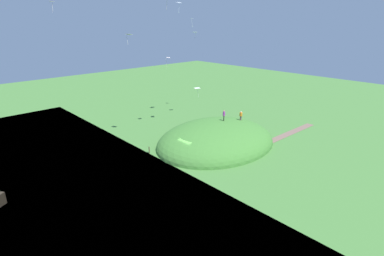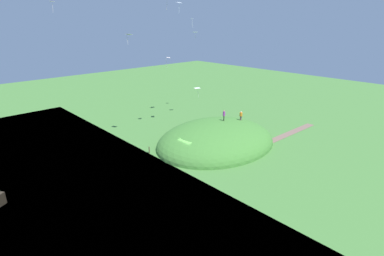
{
  "view_description": "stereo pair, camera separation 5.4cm",
  "coord_description": "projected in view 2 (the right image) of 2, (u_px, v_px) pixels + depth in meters",
  "views": [
    {
      "loc": [
        -27.02,
        -29.1,
        18.64
      ],
      "look_at": [
        -0.23,
        -0.84,
        4.51
      ],
      "focal_mm": 27.38,
      "sensor_mm": 36.0,
      "label": 1
    },
    {
      "loc": [
        -26.99,
        -29.14,
        18.64
      ],
      "look_at": [
        -0.23,
        -0.84,
        4.51
      ],
      "focal_mm": 27.38,
      "sensor_mm": 36.0,
      "label": 2
    }
  ],
  "objects": [
    {
      "name": "person_walking_path",
      "position": [
        224.0,
        114.0,
        47.8
      ],
      "size": [
        0.54,
        0.54,
        1.78
      ],
      "rotation": [
        0.0,
        0.0,
        0.53
      ],
      "color": "black",
      "rests_on": "grass_hill"
    },
    {
      "name": "kite_2",
      "position": [
        197.0,
        89.0,
        49.32
      ],
      "size": [
        1.18,
        1.02,
        1.66
      ],
      "color": "silver"
    },
    {
      "name": "kite_3",
      "position": [
        192.0,
        20.0,
        58.18
      ],
      "size": [
        0.78,
        0.71,
        1.67
      ],
      "color": "white"
    },
    {
      "name": "dirt_path",
      "position": [
        291.0,
        133.0,
        52.29
      ],
      "size": [
        13.87,
        1.91,
        0.04
      ],
      "primitive_type": "cube",
      "rotation": [
        0.0,
        0.0,
        -0.04
      ],
      "color": "brown",
      "rests_on": "ground_plane"
    },
    {
      "name": "person_watching_kites",
      "position": [
        241.0,
        115.0,
        49.34
      ],
      "size": [
        0.5,
        0.5,
        1.58
      ],
      "rotation": [
        0.0,
        0.0,
        6.23
      ],
      "color": "brown",
      "rests_on": "grass_hill"
    },
    {
      "name": "kite_0",
      "position": [
        179.0,
        3.0,
        52.8
      ],
      "size": [
        1.0,
        0.7,
        1.79
      ],
      "color": "white"
    },
    {
      "name": "ground_plane",
      "position": [
        189.0,
        155.0,
        43.69
      ],
      "size": [
        160.0,
        160.0,
        0.0
      ],
      "primitive_type": "plane",
      "color": "#407233"
    },
    {
      "name": "mooring_post",
      "position": [
        149.0,
        150.0,
        43.97
      ],
      "size": [
        0.14,
        0.14,
        1.06
      ],
      "primitive_type": "cylinder",
      "color": "brown",
      "rests_on": "ground_plane"
    },
    {
      "name": "grass_hill",
      "position": [
        216.0,
        143.0,
        47.95
      ],
      "size": [
        21.06,
        16.82,
        6.79
      ],
      "primitive_type": "ellipsoid",
      "color": "#3E782F",
      "rests_on": "ground_plane"
    },
    {
      "name": "kite_6",
      "position": [
        168.0,
        58.0,
        52.56
      ],
      "size": [
        1.06,
        1.14,
        1.92
      ],
      "color": "silver"
    },
    {
      "name": "kite_5",
      "position": [
        195.0,
        32.0,
        54.42
      ],
      "size": [
        0.98,
        0.95,
        1.22
      ],
      "color": "white"
    },
    {
      "name": "kite_1",
      "position": [
        129.0,
        35.0,
        43.74
      ],
      "size": [
        0.98,
        1.12,
        1.57
      ],
      "color": "white"
    },
    {
      "name": "kite_4",
      "position": [
        52.0,
        2.0,
        44.1
      ],
      "size": [
        0.82,
        1.02,
        1.61
      ],
      "color": "silver"
    }
  ]
}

